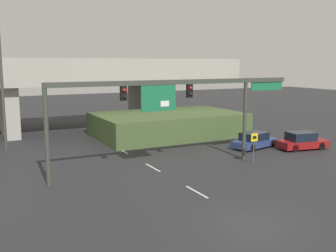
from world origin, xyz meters
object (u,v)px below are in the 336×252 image
(signal_gantry, at_px, (175,96))
(speed_limit_sign, at_px, (254,144))
(highway_light_pole_near, at_px, (0,50))
(parked_sedan_near_right, at_px, (255,141))
(parked_sedan_mid_right, at_px, (302,141))

(signal_gantry, distance_m, speed_limit_sign, 6.91)
(signal_gantry, height_order, speed_limit_sign, signal_gantry)
(signal_gantry, relative_size, highway_light_pole_near, 1.15)
(speed_limit_sign, bearing_deg, highway_light_pole_near, 140.40)
(speed_limit_sign, relative_size, parked_sedan_near_right, 0.50)
(signal_gantry, relative_size, parked_sedan_mid_right, 4.11)
(speed_limit_sign, relative_size, highway_light_pole_near, 0.15)
(signal_gantry, distance_m, parked_sedan_mid_right, 13.50)
(signal_gantry, height_order, parked_sedan_near_right, signal_gantry)
(highway_light_pole_near, height_order, parked_sedan_near_right, highway_light_pole_near)
(signal_gantry, relative_size, speed_limit_sign, 7.85)
(speed_limit_sign, distance_m, highway_light_pole_near, 21.61)
(signal_gantry, bearing_deg, highway_light_pole_near, 131.42)
(parked_sedan_mid_right, bearing_deg, highway_light_pole_near, 163.42)
(highway_light_pole_near, bearing_deg, signal_gantry, -48.58)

